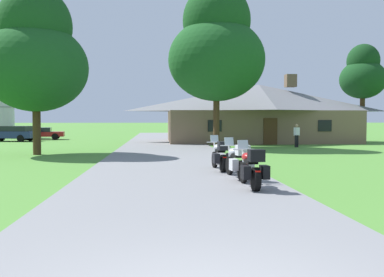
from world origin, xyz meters
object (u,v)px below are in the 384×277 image
object	(u,v)px
motorcycle_silver_second_in_row	(238,162)
tree_left_near	(36,55)
parked_navy_suv_far_left	(12,133)
bystander_white_shirt_near_lodge	(297,134)
motorcycle_silver_farthest_in_row	(220,156)
tree_right_of_lodge	(363,74)
motorcycle_red_nearest_to_camera	(251,169)
parked_red_sedan_far_left	(42,133)
tree_by_lodge_front	(217,48)

from	to	relation	value
motorcycle_silver_second_in_row	tree_left_near	world-z (taller)	tree_left_near
parked_navy_suv_far_left	bystander_white_shirt_near_lodge	bearing A→B (deg)	-101.53
motorcycle_silver_farthest_in_row	tree_right_of_lodge	size ratio (longest dim) A/B	0.24
motorcycle_silver_farthest_in_row	parked_navy_suv_far_left	bearing A→B (deg)	118.09
tree_left_near	motorcycle_red_nearest_to_camera	bearing A→B (deg)	-53.70
tree_right_of_lodge	parked_navy_suv_far_left	bearing A→B (deg)	175.46
motorcycle_silver_farthest_in_row	motorcycle_red_nearest_to_camera	bearing A→B (deg)	-91.53
motorcycle_red_nearest_to_camera	motorcycle_silver_farthest_in_row	xyz separation A→B (m)	(-0.26, 4.13, 0.00)
tree_left_near	parked_red_sedan_far_left	distance (m)	19.49
motorcycle_silver_farthest_in_row	tree_left_near	world-z (taller)	tree_left_near
parked_red_sedan_far_left	motorcycle_silver_second_in_row	bearing A→B (deg)	-162.72
motorcycle_silver_second_in_row	tree_right_of_lodge	bearing A→B (deg)	49.52
parked_red_sedan_far_left	tree_left_near	bearing A→B (deg)	-174.18
bystander_white_shirt_near_lodge	tree_left_near	world-z (taller)	tree_left_near
motorcycle_silver_farthest_in_row	tree_by_lodge_front	distance (m)	15.25
tree_left_near	parked_navy_suv_far_left	world-z (taller)	tree_left_near
bystander_white_shirt_near_lodge	tree_by_lodge_front	size ratio (longest dim) A/B	0.15
motorcycle_silver_second_in_row	motorcycle_silver_farthest_in_row	size ratio (longest dim) A/B	1.00
tree_right_of_lodge	tree_left_near	bearing A→B (deg)	-153.36
tree_by_lodge_front	tree_right_of_lodge	distance (m)	16.25
parked_navy_suv_far_left	parked_red_sedan_far_left	bearing A→B (deg)	-19.01
motorcycle_silver_second_in_row	parked_red_sedan_far_left	xyz separation A→B (m)	(-14.05, 29.12, 0.03)
motorcycle_red_nearest_to_camera	tree_by_lodge_front	bearing A→B (deg)	83.47
motorcycle_silver_second_in_row	bystander_white_shirt_near_lodge	distance (m)	17.63
motorcycle_red_nearest_to_camera	motorcycle_silver_farthest_in_row	bearing A→B (deg)	91.80
motorcycle_red_nearest_to_camera	tree_by_lodge_front	distance (m)	19.05
motorcycle_red_nearest_to_camera	parked_red_sedan_far_left	world-z (taller)	motorcycle_red_nearest_to_camera
tree_left_near	parked_red_sedan_far_left	bearing A→B (deg)	104.29
tree_right_of_lodge	parked_navy_suv_far_left	distance (m)	32.27
motorcycle_silver_farthest_in_row	parked_red_sedan_far_left	xyz separation A→B (m)	(-13.80, 26.95, 0.03)
parked_red_sedan_far_left	parked_navy_suv_far_left	bearing A→B (deg)	140.77
motorcycle_silver_second_in_row	tree_right_of_lodge	size ratio (longest dim) A/B	0.24
motorcycle_silver_farthest_in_row	tree_by_lodge_front	xyz separation A→B (m)	(1.73, 13.77, 6.33)
tree_right_of_lodge	parked_navy_suv_far_left	size ratio (longest dim) A/B	1.80
motorcycle_silver_second_in_row	motorcycle_silver_farthest_in_row	world-z (taller)	same
motorcycle_red_nearest_to_camera	bystander_white_shirt_near_lodge	xyz separation A→B (m)	(7.28, 18.01, 0.32)
tree_by_lodge_front	motorcycle_silver_second_in_row	bearing A→B (deg)	-95.31
motorcycle_red_nearest_to_camera	bystander_white_shirt_near_lodge	bearing A→B (deg)	66.14
parked_navy_suv_far_left	motorcycle_red_nearest_to_camera	bearing A→B (deg)	-138.63
parked_navy_suv_far_left	tree_by_lodge_front	bearing A→B (deg)	-108.36
motorcycle_silver_second_in_row	tree_left_near	bearing A→B (deg)	124.39
motorcycle_silver_farthest_in_row	bystander_white_shirt_near_lodge	xyz separation A→B (m)	(7.55, 13.87, 0.32)
parked_navy_suv_far_left	tree_left_near	bearing A→B (deg)	-145.06
motorcycle_silver_second_in_row	parked_navy_suv_far_left	size ratio (longest dim) A/B	0.43
motorcycle_silver_second_in_row	tree_right_of_lodge	distance (m)	28.87
motorcycle_silver_farthest_in_row	tree_left_near	xyz separation A→B (m)	(-9.14, 8.67, 4.96)
tree_left_near	motorcycle_silver_farthest_in_row	bearing A→B (deg)	-43.48
motorcycle_red_nearest_to_camera	tree_right_of_lodge	size ratio (longest dim) A/B	0.24
motorcycle_silver_farthest_in_row	bystander_white_shirt_near_lodge	bearing A→B (deg)	56.29
motorcycle_silver_farthest_in_row	parked_navy_suv_far_left	distance (m)	28.52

